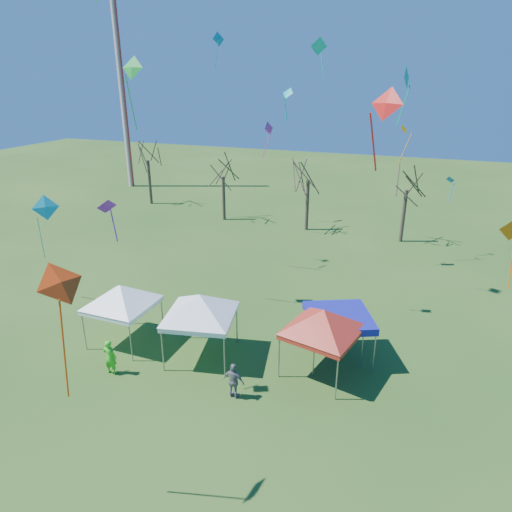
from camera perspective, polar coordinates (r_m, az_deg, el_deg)
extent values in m
plane|color=#254C18|center=(21.13, -4.58, -17.18)|extent=(140.00, 140.00, 0.00)
cylinder|color=silver|center=(60.21, -16.49, 20.09)|extent=(0.70, 0.70, 25.00)
cylinder|color=#3D2D21|center=(51.83, -13.15, 8.97)|extent=(0.32, 0.32, 4.78)
cylinder|color=#3D2D21|center=(44.77, -4.06, 7.21)|extent=(0.32, 0.32, 4.28)
cylinder|color=#3D2D21|center=(41.81, 6.41, 6.35)|extent=(0.32, 0.32, 4.64)
cylinder|color=#3D2D21|center=(40.41, 17.93, 4.77)|extent=(0.32, 0.32, 4.49)
cylinder|color=gray|center=(25.19, -20.67, -8.90)|extent=(0.06, 0.06, 2.03)
cylinder|color=gray|center=(27.04, -16.74, -6.21)|extent=(0.06, 0.06, 2.03)
cylinder|color=gray|center=(23.53, -15.37, -10.48)|extent=(0.06, 0.06, 2.03)
cylinder|color=gray|center=(25.51, -11.62, -7.45)|extent=(0.06, 0.06, 2.03)
cube|color=white|center=(24.74, -16.38, -5.90)|extent=(3.11, 3.11, 0.24)
pyramid|color=white|center=(24.25, -16.66, -3.51)|extent=(4.31, 4.31, 1.02)
cylinder|color=gray|center=(22.45, -11.60, -11.64)|extent=(0.06, 0.06, 2.14)
cylinder|color=gray|center=(24.85, -9.26, -7.97)|extent=(0.06, 0.06, 2.14)
cylinder|color=gray|center=(21.68, -3.97, -12.52)|extent=(0.06, 0.06, 2.14)
cylinder|color=gray|center=(24.15, -2.41, -8.61)|extent=(0.06, 0.06, 2.14)
cube|color=white|center=(22.62, -6.95, -7.52)|extent=(3.78, 3.78, 0.26)
pyramid|color=white|center=(22.07, -7.09, -4.80)|extent=(4.44, 4.44, 1.07)
cylinder|color=gray|center=(21.66, 2.90, -12.63)|extent=(0.06, 0.06, 2.07)
cylinder|color=gray|center=(23.82, 6.56, -9.31)|extent=(0.06, 0.06, 2.07)
cylinder|color=gray|center=(20.61, 10.05, -14.98)|extent=(0.06, 0.06, 2.07)
cylinder|color=gray|center=(22.87, 13.12, -11.21)|extent=(0.06, 0.06, 2.07)
cube|color=#AB1E10|center=(21.56, 8.32, -9.37)|extent=(3.75, 3.75, 0.25)
pyramid|color=#AB1E10|center=(21.00, 8.49, -6.66)|extent=(4.27, 4.27, 1.04)
cylinder|color=gray|center=(21.93, 7.24, -12.36)|extent=(0.06, 0.06, 2.04)
cylinder|color=gray|center=(24.31, 5.98, -8.62)|extent=(0.06, 0.06, 2.04)
cylinder|color=gray|center=(22.62, 14.52, -11.79)|extent=(0.06, 0.06, 2.04)
cylinder|color=gray|center=(24.94, 12.54, -8.24)|extent=(0.06, 0.06, 2.04)
cube|color=#0D108D|center=(22.82, 10.26, -7.73)|extent=(4.05, 4.05, 0.25)
cube|color=#0D108D|center=(22.73, 10.29, -7.33)|extent=(4.05, 4.05, 0.12)
imported|color=#32CE21|center=(23.01, -17.78, -11.93)|extent=(0.68, 0.48, 1.79)
imported|color=slate|center=(20.58, -2.79, -15.34)|extent=(1.03, 0.50, 1.69)
cone|color=orange|center=(34.76, 18.05, 14.86)|extent=(0.82, 0.90, 0.69)
cube|color=orange|center=(34.56, 18.15, 12.68)|extent=(0.73, 0.52, 2.17)
cone|color=#0B8EAE|center=(43.00, -4.69, 25.43)|extent=(0.84, 1.18, 1.20)
cube|color=#0B8EAE|center=(42.75, -5.00, 23.62)|extent=(0.58, 0.36, 2.13)
cone|color=green|center=(26.44, -15.24, 21.79)|extent=(1.29, 0.60, 1.23)
cube|color=green|center=(26.63, -15.35, 18.00)|extent=(0.06, 0.58, 2.85)
cone|color=#0CB4A1|center=(16.49, 18.41, 20.42)|extent=(0.27, 0.73, 0.71)
cube|color=#0CB4A1|center=(16.37, 17.95, 17.54)|extent=(0.34, 0.09, 1.31)
cone|color=#0CB7A2|center=(32.02, 7.83, 24.55)|extent=(1.17, 1.03, 1.12)
cube|color=#0CB7A2|center=(32.11, 8.29, 22.51)|extent=(0.45, 0.57, 1.70)
cone|color=orange|center=(20.73, 29.31, 2.89)|extent=(0.97, 0.38, 0.95)
cube|color=orange|center=(21.23, 29.32, -0.61)|extent=(0.13, 0.57, 2.23)
cone|color=#EB3A0C|center=(13.86, -23.24, -3.10)|extent=(1.33, 1.60, 1.13)
cube|color=#EB3A0C|center=(14.70, -22.86, -10.86)|extent=(0.52, 0.19, 3.51)
cone|color=#0B96AB|center=(29.71, -24.82, 5.54)|extent=(1.54, 1.56, 1.47)
cube|color=#0B96AB|center=(30.21, -25.27, 2.04)|extent=(0.82, 0.79, 2.93)
cone|color=red|center=(14.65, 16.01, 17.86)|extent=(1.14, 0.85, 0.99)
cube|color=red|center=(14.91, 14.43, 13.54)|extent=(0.31, 0.65, 1.83)
cone|color=blue|center=(37.55, 23.13, 8.80)|extent=(0.86, 0.78, 0.58)
cube|color=blue|center=(37.62, 23.25, 7.43)|extent=(0.29, 0.47, 1.41)
cone|color=#EE3491|center=(39.53, 1.67, 15.67)|extent=(0.74, 1.23, 1.14)
cube|color=#EE3491|center=(39.37, 1.29, 13.66)|extent=(0.82, 0.29, 2.15)
cone|color=#0BACA6|center=(24.43, 3.99, 19.68)|extent=(0.78, 0.67, 0.55)
cube|color=#0BACA6|center=(24.55, 3.71, 17.88)|extent=(0.16, 0.29, 1.24)
cone|color=#7018A9|center=(18.57, -18.18, 5.98)|extent=(0.89, 0.97, 0.68)
cube|color=#7018A9|center=(18.85, -17.34, 3.68)|extent=(0.38, 0.27, 1.26)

